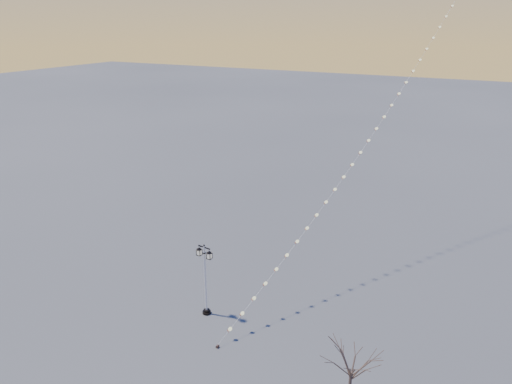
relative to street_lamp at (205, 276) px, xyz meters
The scene contains 4 objects.
ground 4.76m from the street_lamp, 39.49° to the right, with size 300.00×300.00×0.00m, color #494A4A.
street_lamp is the anchor object (origin of this frame).
bare_tree 11.38m from the street_lamp, 17.55° to the right, with size 2.21×2.21×3.67m.
kite_train 22.53m from the street_lamp, 65.70° to the left, with size 11.21×40.70×30.04m.
Camera 1 is at (12.57, -20.38, 18.64)m, focal length 33.61 mm.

